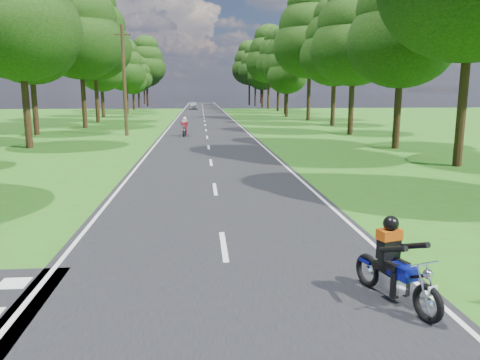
{
  "coord_description": "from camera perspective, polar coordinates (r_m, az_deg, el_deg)",
  "views": [
    {
      "loc": [
        -0.47,
        -7.76,
        3.38
      ],
      "look_at": [
        0.53,
        4.0,
        1.1
      ],
      "focal_mm": 35.0,
      "sensor_mm": 36.0,
      "label": 1
    }
  ],
  "objects": [
    {
      "name": "ground",
      "position": [
        8.48,
        -1.31,
        -12.57
      ],
      "size": [
        160.0,
        160.0,
        0.0
      ],
      "primitive_type": "plane",
      "color": "#306015",
      "rests_on": "ground"
    },
    {
      "name": "main_road",
      "position": [
        57.86,
        -4.4,
        7.56
      ],
      "size": [
        7.0,
        140.0,
        0.02
      ],
      "primitive_type": "cube",
      "color": "black",
      "rests_on": "ground"
    },
    {
      "name": "road_markings",
      "position": [
        55.99,
        -4.52,
        7.46
      ],
      "size": [
        7.4,
        140.0,
        0.01
      ],
      "color": "silver",
      "rests_on": "main_road"
    },
    {
      "name": "treeline",
      "position": [
        68.02,
        -3.34,
        15.02
      ],
      "size": [
        40.0,
        115.35,
        14.78
      ],
      "color": "black",
      "rests_on": "ground"
    },
    {
      "name": "telegraph_pole",
      "position": [
        36.19,
        -13.92,
        11.71
      ],
      "size": [
        1.2,
        0.26,
        8.0
      ],
      "color": "#382616",
      "rests_on": "ground"
    },
    {
      "name": "rider_near_blue",
      "position": [
        7.9,
        18.57,
        -9.36
      ],
      "size": [
        1.05,
        1.77,
        1.4
      ],
      "primitive_type": null,
      "rotation": [
        0.0,
        0.0,
        0.31
      ],
      "color": "#0C138D",
      "rests_on": "main_road"
    },
    {
      "name": "rider_far_red",
      "position": [
        34.9,
        -6.78,
        6.49
      ],
      "size": [
        0.66,
        1.72,
        1.41
      ],
      "primitive_type": null,
      "rotation": [
        0.0,
        0.0,
        -0.06
      ],
      "color": "maroon",
      "rests_on": "main_road"
    },
    {
      "name": "distant_car",
      "position": [
        84.18,
        -5.72,
        9.05
      ],
      "size": [
        1.74,
        4.01,
        1.35
      ],
      "primitive_type": "imported",
      "rotation": [
        0.0,
        0.0,
        0.04
      ],
      "color": "silver",
      "rests_on": "main_road"
    }
  ]
}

